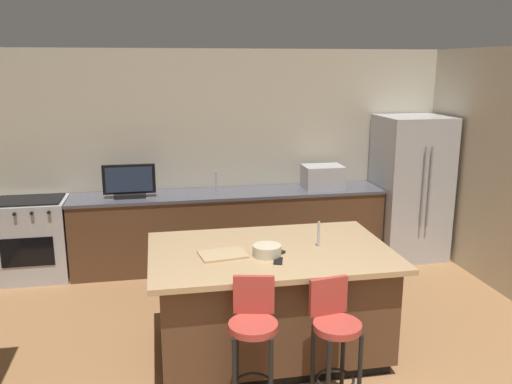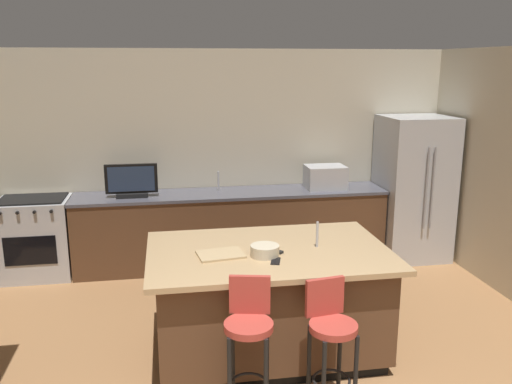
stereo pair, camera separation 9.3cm
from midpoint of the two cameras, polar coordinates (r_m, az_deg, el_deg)
wall_back at (r=6.74m, az=-2.57°, el=3.93°), size 6.02×0.12×2.60m
counter_back at (r=6.57m, az=-2.17°, el=-3.89°), size 3.76×0.62×0.92m
kitchen_island at (r=4.62m, az=1.92°, el=-11.47°), size 2.00×1.30×0.93m
refrigerator at (r=7.04m, az=16.79°, el=0.42°), size 0.82×0.82×1.80m
range_oven at (r=6.68m, az=-22.08°, el=-4.55°), size 0.80×0.63×0.94m
microwave at (r=6.66m, az=7.80°, el=1.58°), size 0.48×0.36×0.28m
tv_monitor at (r=6.31m, az=-12.74°, el=1.05°), size 0.60×0.16×0.39m
sink_faucet_back at (r=6.50m, az=-3.62°, el=1.17°), size 0.02×0.02×0.24m
sink_faucet_island at (r=4.51m, az=7.15°, el=-4.52°), size 0.02×0.02×0.22m
bar_stool_left at (r=3.81m, az=-0.03°, el=-15.13°), size 0.35×0.36×1.00m
bar_stool_right at (r=3.93m, az=8.69°, el=-14.89°), size 0.34×0.36×0.95m
fruit_bowl at (r=4.29m, az=1.58°, el=-6.28°), size 0.23×0.23×0.09m
cell_phone at (r=4.20m, az=2.75°, el=-7.38°), size 0.11×0.16×0.01m
tv_remote at (r=4.40m, az=2.52°, el=-6.26°), size 0.14×0.16×0.02m
cutting_board at (r=4.32m, az=-3.18°, el=-6.67°), size 0.40×0.31×0.02m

